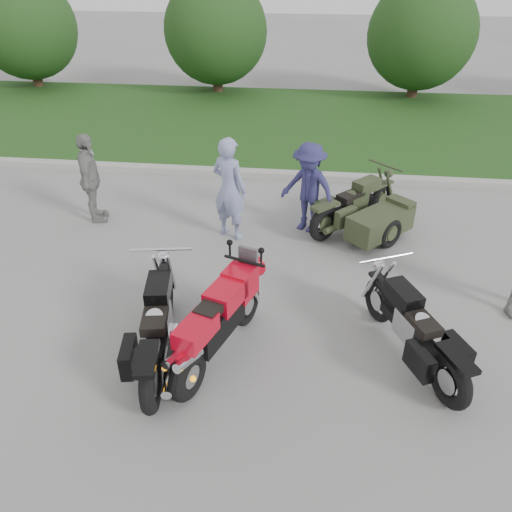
# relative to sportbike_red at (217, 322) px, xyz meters

# --- Properties ---
(ground) EXTENTS (80.00, 80.00, 0.00)m
(ground) POSITION_rel_sportbike_red_xyz_m (0.47, 0.23, -0.62)
(ground) COLOR gray
(ground) RESTS_ON ground
(curb) EXTENTS (60.00, 0.30, 0.15)m
(curb) POSITION_rel_sportbike_red_xyz_m (0.47, 6.23, -0.55)
(curb) COLOR #A3A199
(curb) RESTS_ON ground
(grass_strip) EXTENTS (60.00, 8.00, 0.14)m
(grass_strip) POSITION_rel_sportbike_red_xyz_m (0.47, 10.38, -0.55)
(grass_strip) COLOR #2A531C
(grass_strip) RESTS_ON ground
(tree_far_left) EXTENTS (3.60, 3.60, 4.00)m
(tree_far_left) POSITION_rel_sportbike_red_xyz_m (-9.53, 13.73, 1.57)
(tree_far_left) COLOR #3F2B1C
(tree_far_left) RESTS_ON ground
(tree_mid_left) EXTENTS (3.60, 3.60, 4.00)m
(tree_mid_left) POSITION_rel_sportbike_red_xyz_m (-2.53, 13.73, 1.57)
(tree_mid_left) COLOR #3F2B1C
(tree_mid_left) RESTS_ON ground
(tree_mid_right) EXTENTS (3.60, 3.60, 4.00)m
(tree_mid_right) POSITION_rel_sportbike_red_xyz_m (4.47, 13.73, 1.57)
(tree_mid_right) COLOR #3F2B1C
(tree_mid_right) RESTS_ON ground
(sportbike_red) EXTENTS (0.93, 2.15, 1.06)m
(sportbike_red) POSITION_rel_sportbike_red_xyz_m (0.00, 0.00, 0.00)
(sportbike_red) COLOR black
(sportbike_red) RESTS_ON ground
(cruiser_left) EXTENTS (0.68, 2.49, 0.96)m
(cruiser_left) POSITION_rel_sportbike_red_xyz_m (-0.76, -0.12, -0.13)
(cruiser_left) COLOR black
(cruiser_left) RESTS_ON ground
(cruiser_right) EXTENTS (1.14, 2.21, 0.91)m
(cruiser_right) POSITION_rel_sportbike_red_xyz_m (2.56, 0.25, -0.16)
(cruiser_right) COLOR black
(cruiser_right) RESTS_ON ground
(cruiser_sidecar) EXTENTS (1.99, 2.12, 0.91)m
(cruiser_sidecar) POSITION_rel_sportbike_red_xyz_m (2.18, 3.60, -0.20)
(cruiser_sidecar) COLOR black
(cruiser_sidecar) RESTS_ON ground
(person_stripe) EXTENTS (0.84, 0.73, 1.93)m
(person_stripe) POSITION_rel_sportbike_red_xyz_m (-0.38, 3.34, 0.34)
(person_stripe) COLOR #8891B9
(person_stripe) RESTS_ON ground
(person_denim) EXTENTS (1.30, 1.11, 1.74)m
(person_denim) POSITION_rel_sportbike_red_xyz_m (1.05, 3.74, 0.25)
(person_denim) COLOR navy
(person_denim) RESTS_ON ground
(person_back) EXTENTS (0.69, 1.12, 1.78)m
(person_back) POSITION_rel_sportbike_red_xyz_m (-3.16, 3.65, 0.27)
(person_back) COLOR gray
(person_back) RESTS_ON ground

